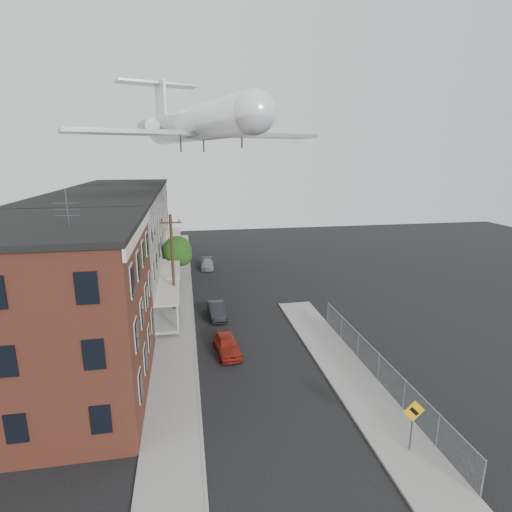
# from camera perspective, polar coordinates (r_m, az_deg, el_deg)

# --- Properties ---
(ground) EXTENTS (120.00, 120.00, 0.00)m
(ground) POSITION_cam_1_polar(r_m,az_deg,el_deg) (21.17, 4.78, -26.14)
(ground) COLOR black
(ground) RESTS_ON ground
(sidewalk_left) EXTENTS (3.00, 62.00, 0.12)m
(sidewalk_left) POSITION_cam_1_polar(r_m,az_deg,el_deg) (41.86, -11.17, -5.19)
(sidewalk_left) COLOR gray
(sidewalk_left) RESTS_ON ground
(sidewalk_right) EXTENTS (3.00, 26.00, 0.12)m
(sidewalk_right) POSITION_cam_1_polar(r_m,az_deg,el_deg) (27.36, 13.06, -16.14)
(sidewalk_right) COLOR gray
(sidewalk_right) RESTS_ON ground
(curb_left) EXTENTS (0.15, 62.00, 0.14)m
(curb_left) POSITION_cam_1_polar(r_m,az_deg,el_deg) (41.84, -9.18, -5.10)
(curb_left) COLOR gray
(curb_left) RESTS_ON ground
(curb_right) EXTENTS (0.15, 26.00, 0.14)m
(curb_right) POSITION_cam_1_polar(r_m,az_deg,el_deg) (26.86, 10.09, -16.56)
(curb_right) COLOR gray
(curb_right) RESTS_ON ground
(corner_building) EXTENTS (10.31, 12.30, 12.15)m
(corner_building) POSITION_cam_1_polar(r_m,az_deg,el_deg) (25.28, -27.18, -7.19)
(corner_building) COLOR #3B1912
(corner_building) RESTS_ON ground
(row_house_a) EXTENTS (11.98, 7.00, 10.30)m
(row_house_a) POSITION_cam_1_polar(r_m,az_deg,el_deg) (34.04, -22.66, -1.57)
(row_house_a) COLOR #626260
(row_house_a) RESTS_ON ground
(row_house_b) EXTENTS (11.98, 7.00, 10.30)m
(row_house_b) POSITION_cam_1_polar(r_m,az_deg,el_deg) (40.70, -20.64, 1.03)
(row_house_b) COLOR #72665A
(row_house_b) RESTS_ON ground
(row_house_c) EXTENTS (11.98, 7.00, 10.30)m
(row_house_c) POSITION_cam_1_polar(r_m,az_deg,el_deg) (47.47, -19.20, 2.90)
(row_house_c) COLOR #626260
(row_house_c) RESTS_ON ground
(row_house_d) EXTENTS (11.98, 7.00, 10.30)m
(row_house_d) POSITION_cam_1_polar(r_m,az_deg,el_deg) (54.29, -18.11, 4.30)
(row_house_d) COLOR #72665A
(row_house_d) RESTS_ON ground
(row_house_e) EXTENTS (11.98, 7.00, 10.30)m
(row_house_e) POSITION_cam_1_polar(r_m,az_deg,el_deg) (61.15, -17.26, 5.38)
(row_house_e) COLOR #626260
(row_house_e) RESTS_ON ground
(chainlink_fence) EXTENTS (0.06, 18.06, 1.90)m
(chainlink_fence) POSITION_cam_1_polar(r_m,az_deg,el_deg) (26.71, 17.10, -14.90)
(chainlink_fence) COLOR gray
(chainlink_fence) RESTS_ON ground
(warning_sign) EXTENTS (1.10, 0.11, 2.80)m
(warning_sign) POSITION_cam_1_polar(r_m,az_deg,el_deg) (21.22, 21.51, -20.71)
(warning_sign) COLOR #515156
(warning_sign) RESTS_ON ground
(utility_pole) EXTENTS (1.80, 0.26, 9.00)m
(utility_pole) POSITION_cam_1_polar(r_m,az_deg,el_deg) (34.78, -11.81, -1.23)
(utility_pole) COLOR black
(utility_pole) RESTS_ON ground
(street_tree) EXTENTS (3.22, 3.20, 5.20)m
(street_tree) POSITION_cam_1_polar(r_m,az_deg,el_deg) (44.69, -11.03, 0.57)
(street_tree) COLOR black
(street_tree) RESTS_ON ground
(car_near) EXTENTS (1.95, 4.08, 1.35)m
(car_near) POSITION_cam_1_polar(r_m,az_deg,el_deg) (29.12, -4.18, -12.46)
(car_near) COLOR maroon
(car_near) RESTS_ON ground
(car_mid) EXTENTS (1.58, 3.94, 1.28)m
(car_mid) POSITION_cam_1_polar(r_m,az_deg,el_deg) (35.16, -5.64, -7.76)
(car_mid) COLOR black
(car_mid) RESTS_ON ground
(car_far) EXTENTS (1.72, 3.89, 1.11)m
(car_far) POSITION_cam_1_polar(r_m,az_deg,el_deg) (50.36, -6.98, -1.15)
(car_far) COLOR gray
(car_far) RESTS_ON ground
(airplane) EXTENTS (25.38, 29.05, 8.42)m
(airplane) POSITION_cam_1_polar(r_m,az_deg,el_deg) (43.54, -8.99, 18.12)
(airplane) COLOR white
(airplane) RESTS_ON ground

